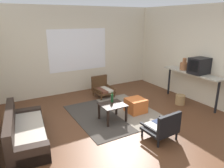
{
  "coord_description": "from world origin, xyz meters",
  "views": [
    {
      "loc": [
        -2.45,
        -3.39,
        2.34
      ],
      "look_at": [
        -0.06,
        0.76,
        0.85
      ],
      "focal_mm": 33.99,
      "sensor_mm": 36.0,
      "label": 1
    }
  ],
  "objects_px": {
    "wicker_basket": "(180,100)",
    "crt_television": "(199,66)",
    "coffee_table": "(112,108)",
    "ottoman_orange": "(136,106)",
    "armchair_by_window": "(102,88)",
    "console_shelf": "(192,76)",
    "clay_vase": "(184,66)",
    "couch": "(24,132)",
    "armchair_striped_foreground": "(163,127)",
    "glass_bottle": "(112,98)"
  },
  "relations": [
    {
      "from": "wicker_basket",
      "to": "clay_vase",
      "type": "bearing_deg",
      "value": 39.86
    },
    {
      "from": "crt_television",
      "to": "armchair_by_window",
      "type": "bearing_deg",
      "value": 134.71
    },
    {
      "from": "console_shelf",
      "to": "wicker_basket",
      "type": "distance_m",
      "value": 0.75
    },
    {
      "from": "coffee_table",
      "to": "armchair_striped_foreground",
      "type": "height_order",
      "value": "armchair_striped_foreground"
    },
    {
      "from": "couch",
      "to": "coffee_table",
      "type": "height_order",
      "value": "couch"
    },
    {
      "from": "clay_vase",
      "to": "glass_bottle",
      "type": "height_order",
      "value": "clay_vase"
    },
    {
      "from": "crt_television",
      "to": "couch",
      "type": "bearing_deg",
      "value": 174.8
    },
    {
      "from": "couch",
      "to": "glass_bottle",
      "type": "distance_m",
      "value": 2.05
    },
    {
      "from": "clay_vase",
      "to": "crt_television",
      "type": "bearing_deg",
      "value": -90.35
    },
    {
      "from": "ottoman_orange",
      "to": "wicker_basket",
      "type": "xyz_separation_m",
      "value": [
        1.4,
        -0.2,
        -0.04
      ]
    },
    {
      "from": "console_shelf",
      "to": "armchair_striped_foreground",
      "type": "bearing_deg",
      "value": -151.88
    },
    {
      "from": "armchair_by_window",
      "to": "crt_television",
      "type": "distance_m",
      "value": 2.87
    },
    {
      "from": "armchair_by_window",
      "to": "glass_bottle",
      "type": "distance_m",
      "value": 1.6
    },
    {
      "from": "coffee_table",
      "to": "ottoman_orange",
      "type": "relative_size",
      "value": 1.24
    },
    {
      "from": "ottoman_orange",
      "to": "couch",
      "type": "bearing_deg",
      "value": -179.54
    },
    {
      "from": "armchair_striped_foreground",
      "to": "wicker_basket",
      "type": "distance_m",
      "value": 2.05
    },
    {
      "from": "armchair_by_window",
      "to": "couch",
      "type": "bearing_deg",
      "value": -148.66
    },
    {
      "from": "wicker_basket",
      "to": "couch",
      "type": "bearing_deg",
      "value": 177.48
    },
    {
      "from": "armchair_by_window",
      "to": "wicker_basket",
      "type": "bearing_deg",
      "value": -47.32
    },
    {
      "from": "couch",
      "to": "coffee_table",
      "type": "xyz_separation_m",
      "value": [
        1.96,
        -0.08,
        0.12
      ]
    },
    {
      "from": "crt_television",
      "to": "clay_vase",
      "type": "height_order",
      "value": "crt_television"
    },
    {
      "from": "console_shelf",
      "to": "clay_vase",
      "type": "bearing_deg",
      "value": 90.0
    },
    {
      "from": "armchair_by_window",
      "to": "console_shelf",
      "type": "xyz_separation_m",
      "value": [
        1.93,
        -1.74,
        0.54
      ]
    },
    {
      "from": "console_shelf",
      "to": "wicker_basket",
      "type": "height_order",
      "value": "console_shelf"
    },
    {
      "from": "ottoman_orange",
      "to": "clay_vase",
      "type": "bearing_deg",
      "value": 2.71
    },
    {
      "from": "clay_vase",
      "to": "wicker_basket",
      "type": "bearing_deg",
      "value": -140.14
    },
    {
      "from": "clay_vase",
      "to": "wicker_basket",
      "type": "xyz_separation_m",
      "value": [
        -0.34,
        -0.29,
        -0.89
      ]
    },
    {
      "from": "armchair_by_window",
      "to": "ottoman_orange",
      "type": "height_order",
      "value": "armchair_by_window"
    },
    {
      "from": "console_shelf",
      "to": "crt_television",
      "type": "bearing_deg",
      "value": -90.9
    },
    {
      "from": "couch",
      "to": "crt_television",
      "type": "distance_m",
      "value": 4.56
    },
    {
      "from": "wicker_basket",
      "to": "console_shelf",
      "type": "bearing_deg",
      "value": -4.08
    },
    {
      "from": "glass_bottle",
      "to": "wicker_basket",
      "type": "distance_m",
      "value": 2.14
    },
    {
      "from": "glass_bottle",
      "to": "coffee_table",
      "type": "bearing_deg",
      "value": -117.02
    },
    {
      "from": "couch",
      "to": "coffee_table",
      "type": "distance_m",
      "value": 1.96
    },
    {
      "from": "coffee_table",
      "to": "wicker_basket",
      "type": "xyz_separation_m",
      "value": [
        2.16,
        -0.1,
        -0.19
      ]
    },
    {
      "from": "armchair_striped_foreground",
      "to": "ottoman_orange",
      "type": "bearing_deg",
      "value": 76.68
    },
    {
      "from": "coffee_table",
      "to": "glass_bottle",
      "type": "relative_size",
      "value": 2.25
    },
    {
      "from": "armchair_by_window",
      "to": "wicker_basket",
      "type": "relative_size",
      "value": 2.28
    },
    {
      "from": "couch",
      "to": "wicker_basket",
      "type": "bearing_deg",
      "value": -2.52
    },
    {
      "from": "ottoman_orange",
      "to": "console_shelf",
      "type": "distance_m",
      "value": 1.86
    },
    {
      "from": "wicker_basket",
      "to": "ottoman_orange",
      "type": "bearing_deg",
      "value": 171.76
    },
    {
      "from": "coffee_table",
      "to": "wicker_basket",
      "type": "distance_m",
      "value": 2.17
    },
    {
      "from": "couch",
      "to": "armchair_by_window",
      "type": "xyz_separation_m",
      "value": [
        2.53,
        1.54,
        0.05
      ]
    },
    {
      "from": "clay_vase",
      "to": "wicker_basket",
      "type": "distance_m",
      "value": 1.0
    },
    {
      "from": "wicker_basket",
      "to": "armchair_striped_foreground",
      "type": "bearing_deg",
      "value": -146.77
    },
    {
      "from": "glass_bottle",
      "to": "clay_vase",
      "type": "bearing_deg",
      "value": 1.41
    },
    {
      "from": "wicker_basket",
      "to": "coffee_table",
      "type": "bearing_deg",
      "value": 177.43
    },
    {
      "from": "crt_television",
      "to": "ottoman_orange",
      "type": "bearing_deg",
      "value": 166.21
    },
    {
      "from": "console_shelf",
      "to": "wicker_basket",
      "type": "relative_size",
      "value": 6.58
    },
    {
      "from": "wicker_basket",
      "to": "crt_television",
      "type": "bearing_deg",
      "value": -33.48
    }
  ]
}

